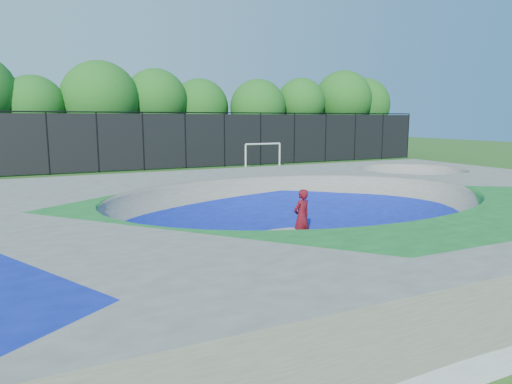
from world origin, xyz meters
The scene contains 7 objects.
ground centered at (0.00, 0.00, 0.00)m, with size 120.00×120.00×0.00m, color #255116.
skate_deck centered at (0.00, 0.00, 0.75)m, with size 22.00×14.00×1.50m, color gray.
skater centered at (0.06, 0.07, 0.80)m, with size 0.58×0.38×1.60m, color #AB0D1D.
skateboard centered at (0.06, 0.07, 0.03)m, with size 0.78×0.22×0.05m, color black.
soccer_goal centered at (7.84, 18.25, 1.29)m, with size 2.82×0.12×1.86m.
fence centered at (0.00, 21.00, 2.10)m, with size 48.09×0.09×4.04m.
treeline centered at (0.72, 25.85, 5.02)m, with size 52.84×7.57×8.78m.
Camera 1 is at (-6.57, -10.79, 3.56)m, focal length 32.00 mm.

